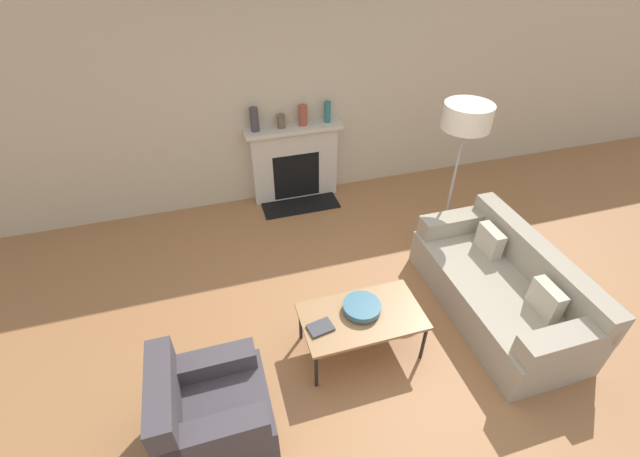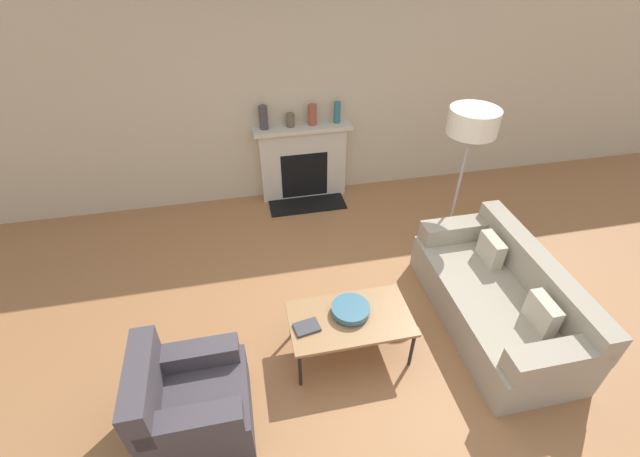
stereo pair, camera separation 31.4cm
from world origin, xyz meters
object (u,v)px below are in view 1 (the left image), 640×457
Objects in this scene: fireplace at (295,164)px; mantel_vase_center_left at (281,121)px; mantel_vase_left at (254,120)px; armchair_near at (210,412)px; coffee_table at (362,318)px; floor_lamp at (465,126)px; bowl at (362,307)px; mantel_vase_center_right at (303,115)px; couch at (501,288)px; book at (321,328)px; mantel_vase_right at (327,112)px.

fireplace is 7.57× the size of mantel_vase_center_left.
mantel_vase_left is (-0.49, 0.02, 0.69)m from fireplace.
coffee_table is at bearing -72.38° from armchair_near.
armchair_near is 2.76× the size of mantel_vase_left.
armchair_near is (-1.44, -3.14, -0.20)m from fireplace.
floor_lamp is 2.24m from mantel_vase_center_left.
mantel_vase_left is 1.77× the size of mantel_vase_center_left.
mantel_vase_center_left is at bearing 137.40° from floor_lamp.
mantel_vase_center_right is (0.18, 2.66, 0.68)m from bowl.
coffee_table is at bearing -81.04° from mantel_vase_left.
coffee_table is at bearing -141.47° from floor_lamp.
bowl is 1.31× the size of mantel_vase_center_right.
fireplace is 0.64m from mantel_vase_center_left.
mantel_vase_left is (-1.96, 1.49, -0.31)m from floor_lamp.
couch reaches higher than bowl.
couch is at bearing -58.90° from mantel_vase_center_left.
mantel_vase_right reaches higher than book.
mantel_vase_center_left reaches higher than armchair_near.
floor_lamp is at bearing -45.14° from fireplace.
armchair_near is 3.78m from mantel_vase_right.
armchair_near is 3.50× the size of book.
mantel_vase_center_right is at bearing 67.99° from book.
couch is at bearing -63.65° from mantel_vase_center_right.
floor_lamp reaches higher than bowl.
book is 2.84m from mantel_vase_center_left.
coffee_table is 2.82m from mantel_vase_center_right.
coffee_table is 4.61× the size of book.
floor_lamp is (1.53, 1.22, 1.09)m from coffee_table.
bowl is 2.03× the size of mantel_vase_center_left.
couch reaches higher than book.
mantel_vase_right is (0.61, 0.00, 0.05)m from mantel_vase_center_left.
mantel_vase_center_left is 0.61m from mantel_vase_right.
coffee_table is at bearing -100.80° from mantel_vase_right.
couch is 6.97× the size of mantel_vase_right.
mantel_vase_left is (-0.43, 2.71, 0.78)m from coffee_table.
mantel_vase_left is (-0.44, 2.66, 0.70)m from bowl.
couch is 1.09× the size of floor_lamp.
floor_lamp reaches higher than book.
armchair_near is 1.08m from book.
floor_lamp is (1.92, 1.25, 1.04)m from book.
floor_lamp is 10.40× the size of mantel_vase_center_left.
fireplace is at bearing -24.65° from armchair_near.
mantel_vase_center_right is (0.29, 0.00, 0.05)m from mantel_vase_center_left.
coffee_table is 2.87m from mantel_vase_right.
coffee_table is 2.24m from floor_lamp.
armchair_near reaches higher than bowl.
armchair_near reaches higher than couch.
couch is at bearing -91.07° from floor_lamp.
coffee_table is 4.15× the size of mantel_vase_center_right.
couch is 1.91m from book.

